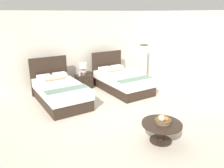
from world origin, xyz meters
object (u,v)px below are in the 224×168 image
object	(u,v)px
bed_near_corner	(122,81)
table_lamp	(83,68)
fruit_bowl	(163,120)
coffee_table	(161,128)
nightstand	(84,82)
vase	(80,74)
bed_near_window	(60,92)
floor_lamp_corner	(143,63)

from	to	relation	value
bed_near_corner	table_lamp	size ratio (longest dim) A/B	5.12
fruit_bowl	coffee_table	bearing A→B (deg)	164.89
nightstand	vase	distance (m)	0.37
bed_near_window	coffee_table	xyz separation A→B (m)	(1.12, -3.14, -0.03)
bed_near_corner	vase	bearing A→B (deg)	145.95
bed_near_corner	nightstand	world-z (taller)	bed_near_corner
table_lamp	coffee_table	world-z (taller)	table_lamp
bed_near_window	bed_near_corner	bearing A→B (deg)	0.06
coffee_table	floor_lamp_corner	distance (m)	4.40
bed_near_window	fruit_bowl	world-z (taller)	bed_near_window
vase	floor_lamp_corner	world-z (taller)	floor_lamp_corner
table_lamp	vase	xyz separation A→B (m)	(-0.17, -0.06, -0.17)
bed_near_window	bed_near_corner	distance (m)	2.20
coffee_table	table_lamp	bearing A→B (deg)	89.52
bed_near_corner	vase	distance (m)	1.48
bed_near_corner	table_lamp	distance (m)	1.42
bed_near_window	coffee_table	distance (m)	3.33
bed_near_window	table_lamp	distance (m)	1.51
nightstand	vase	size ratio (longest dim) A/B	3.63
nightstand	fruit_bowl	distance (m)	4.01
bed_near_corner	nightstand	xyz separation A→B (m)	(-1.04, 0.86, -0.07)
bed_near_corner	fruit_bowl	bearing A→B (deg)	-108.60
table_lamp	vase	size ratio (longest dim) A/B	2.76
bed_near_corner	nightstand	size ratio (longest dim) A/B	3.88
vase	nightstand	bearing A→B (deg)	13.40
fruit_bowl	table_lamp	bearing A→B (deg)	89.76
bed_near_window	bed_near_corner	size ratio (longest dim) A/B	0.98
table_lamp	coffee_table	xyz separation A→B (m)	(-0.03, -4.01, -0.44)
coffee_table	floor_lamp_corner	xyz separation A→B (m)	(2.41, 3.65, 0.41)
coffee_table	fruit_bowl	bearing A→B (deg)	-15.11
fruit_bowl	floor_lamp_corner	size ratio (longest dim) A/B	0.24
bed_near_corner	coffee_table	distance (m)	3.32
bed_near_window	fruit_bowl	bearing A→B (deg)	-70.08
nightstand	table_lamp	distance (m)	0.50
fruit_bowl	vase	bearing A→B (deg)	92.18
vase	fruit_bowl	bearing A→B (deg)	-87.82
bed_near_window	bed_near_corner	world-z (taller)	bed_near_window
floor_lamp_corner	vase	bearing A→B (deg)	173.30
vase	bed_near_window	bearing A→B (deg)	-140.31
fruit_bowl	bed_near_corner	bearing A→B (deg)	71.40
nightstand	fruit_bowl	size ratio (longest dim) A/B	1.66
bed_near_corner	table_lamp	xyz separation A→B (m)	(-1.04, 0.88, 0.42)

